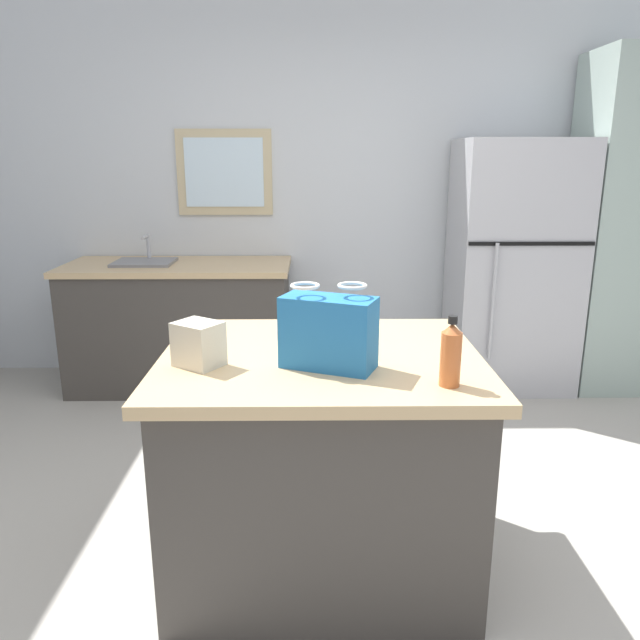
% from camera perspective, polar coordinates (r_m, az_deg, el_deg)
% --- Properties ---
extents(ground, '(6.51, 6.51, 0.00)m').
position_cam_1_polar(ground, '(2.73, 3.93, -20.79)').
color(ground, '#ADA89E').
extents(back_wall, '(5.42, 0.13, 2.77)m').
position_cam_1_polar(back_wall, '(4.56, 1.78, 12.47)').
color(back_wall, silver).
rests_on(back_wall, ground).
extents(kitchen_island, '(1.19, 1.00, 0.88)m').
position_cam_1_polar(kitchen_island, '(2.46, 0.07, -12.89)').
color(kitchen_island, '#423D38').
rests_on(kitchen_island, ground).
extents(refrigerator, '(0.82, 0.68, 1.71)m').
position_cam_1_polar(refrigerator, '(4.45, 17.62, 4.79)').
color(refrigerator, '#B7B7BC').
rests_on(refrigerator, ground).
extents(tall_cabinet, '(0.46, 0.60, 2.26)m').
position_cam_1_polar(tall_cabinet, '(4.66, 25.69, 7.90)').
color(tall_cabinet, '#9EB2A8').
rests_on(tall_cabinet, ground).
extents(sink_counter, '(1.55, 0.68, 1.07)m').
position_cam_1_polar(sink_counter, '(4.41, -12.96, -0.35)').
color(sink_counter, '#423D38').
rests_on(sink_counter, ground).
extents(shopping_bag, '(0.35, 0.26, 0.30)m').
position_cam_1_polar(shopping_bag, '(2.11, 0.80, -1.10)').
color(shopping_bag, '#236BAD').
rests_on(shopping_bag, kitchen_island).
extents(small_box, '(0.20, 0.19, 0.16)m').
position_cam_1_polar(small_box, '(2.18, -11.31, -2.22)').
color(small_box, beige).
rests_on(small_box, kitchen_island).
extents(bottle, '(0.07, 0.07, 0.23)m').
position_cam_1_polar(bottle, '(1.99, 12.15, -3.20)').
color(bottle, '#C66633').
rests_on(bottle, kitchen_island).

